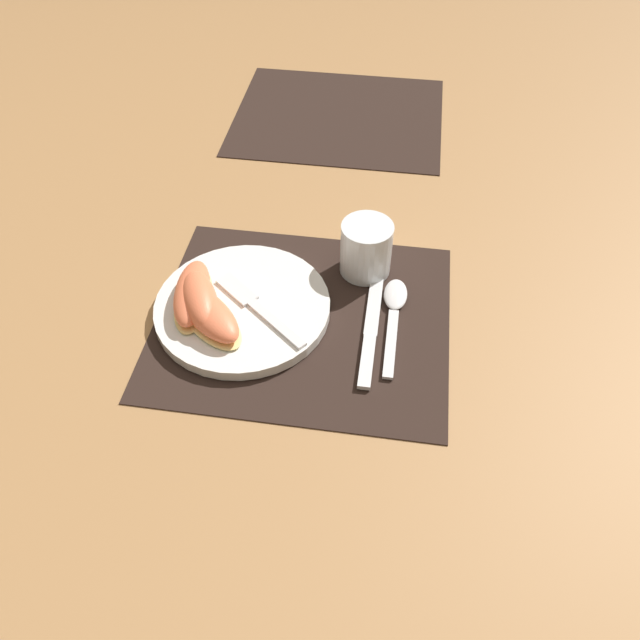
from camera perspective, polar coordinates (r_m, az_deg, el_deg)
The scene contains 11 objects.
ground_plane at distance 0.87m, azimuth -1.58°, elevation 0.05°, with size 3.00×3.00×0.00m, color #A37547.
placemat at distance 0.87m, azimuth -1.58°, elevation 0.14°, with size 0.41×0.35×0.00m.
placemat_far at distance 1.31m, azimuth 1.70°, elevation 18.17°, with size 0.41×0.35×0.00m.
plate at distance 0.88m, azimuth -7.07°, elevation 1.22°, with size 0.25×0.25×0.02m.
juice_glass at distance 0.92m, azimuth 4.22°, elevation 6.29°, with size 0.08×0.08×0.08m.
knife at distance 0.86m, azimuth 4.70°, elevation -0.65°, with size 0.02×0.22×0.01m.
spoon at distance 0.89m, azimuth 6.81°, elevation 1.20°, with size 0.03×0.18×0.01m.
fork at distance 0.87m, azimuth -5.99°, elevation 1.39°, with size 0.15×0.13×0.00m.
citrus_wedge_0 at distance 0.88m, azimuth -11.60°, elevation 2.35°, with size 0.07×0.14×0.03m.
citrus_wedge_1 at distance 0.86m, azimuth -10.90°, elevation 1.71°, with size 0.09×0.12×0.04m.
citrus_wedge_2 at distance 0.85m, azimuth -10.17°, elevation 0.49°, with size 0.13×0.13×0.03m.
Camera 1 is at (0.11, -0.58, 0.65)m, focal length 35.00 mm.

